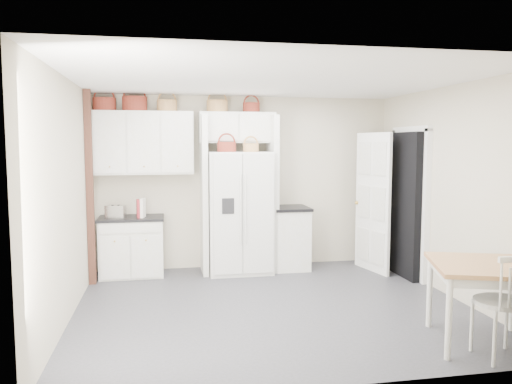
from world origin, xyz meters
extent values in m
plane|color=#2F3034|center=(0.00, 0.00, 0.00)|extent=(4.50, 4.50, 0.00)
plane|color=white|center=(0.00, 0.00, 2.60)|extent=(4.50, 4.50, 0.00)
plane|color=#BEB2A1|center=(0.00, 2.00, 1.30)|extent=(4.50, 0.00, 4.50)
plane|color=#BEB2A1|center=(-2.25, 0.00, 1.30)|extent=(0.00, 4.00, 4.00)
plane|color=#BEB2A1|center=(2.25, 0.00, 1.30)|extent=(0.00, 4.00, 4.00)
cube|color=silver|center=(-0.15, 1.66, 0.89)|extent=(0.92, 0.74, 1.77)
cube|color=beige|center=(-1.70, 1.70, 0.41)|extent=(0.88, 0.55, 0.81)
cube|color=beige|center=(0.63, 1.70, 0.45)|extent=(0.51, 0.61, 0.90)
cube|color=#9C5D32|center=(1.70, -1.45, 0.39)|extent=(1.18, 1.18, 0.77)
cube|color=beige|center=(1.67, -1.75, 0.50)|extent=(0.51, 0.47, 1.01)
cube|color=black|center=(-1.70, 1.70, 0.83)|extent=(0.91, 0.59, 0.04)
cube|color=black|center=(0.63, 1.70, 0.92)|extent=(0.55, 0.66, 0.04)
cube|color=silver|center=(-1.90, 1.60, 0.94)|extent=(0.29, 0.21, 0.18)
cube|color=maroon|center=(-1.59, 1.62, 0.98)|extent=(0.06, 0.17, 0.25)
cube|color=white|center=(-1.53, 1.62, 0.98)|extent=(0.07, 0.18, 0.27)
cylinder|color=maroon|center=(-2.04, 1.83, 2.44)|extent=(0.32, 0.32, 0.18)
cylinder|color=maroon|center=(-1.62, 1.83, 2.45)|extent=(0.35, 0.35, 0.20)
cylinder|color=olive|center=(-1.17, 1.83, 2.43)|extent=(0.29, 0.29, 0.17)
cylinder|color=olive|center=(-0.44, 1.83, 2.44)|extent=(0.31, 0.31, 0.17)
cylinder|color=maroon|center=(0.07, 1.83, 2.42)|extent=(0.25, 0.25, 0.14)
cylinder|color=maroon|center=(-0.34, 1.56, 1.84)|extent=(0.27, 0.27, 0.14)
cylinder|color=olive|center=(0.01, 1.56, 1.83)|extent=(0.23, 0.23, 0.12)
cube|color=beige|center=(-1.50, 1.83, 1.90)|extent=(1.40, 0.34, 0.90)
cube|color=beige|center=(-0.15, 1.83, 2.12)|extent=(1.12, 0.34, 0.45)
cube|color=beige|center=(-0.66, 1.70, 1.15)|extent=(0.08, 0.60, 2.30)
cube|color=beige|center=(0.36, 1.70, 1.15)|extent=(0.08, 0.60, 2.30)
cube|color=#432316|center=(-2.20, 1.35, 1.30)|extent=(0.09, 0.09, 2.60)
cube|color=black|center=(2.16, 1.00, 1.02)|extent=(0.18, 0.85, 2.05)
cube|color=white|center=(1.80, 1.33, 1.02)|extent=(0.21, 0.79, 2.05)
camera|label=1|loc=(-1.23, -5.54, 1.88)|focal=35.00mm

